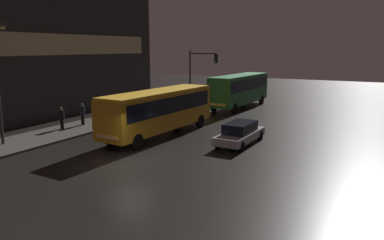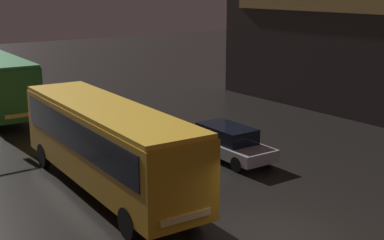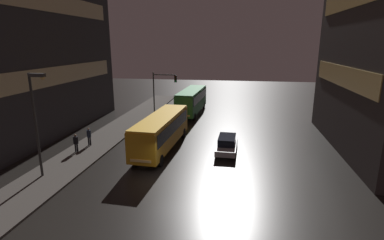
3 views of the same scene
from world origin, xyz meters
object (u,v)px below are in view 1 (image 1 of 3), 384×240
bus_near (159,108)px  car_taxi (240,133)px  pedestrian_mid (61,116)px  pedestrian_near (82,112)px  bus_far (240,88)px  traffic_light_main (199,69)px

bus_near → car_taxi: (5.99, 0.40, -1.24)m
bus_near → pedestrian_mid: size_ratio=6.54×
pedestrian_near → pedestrian_mid: (-0.27, -1.88, -0.03)m
bus_far → traffic_light_main: 4.61m
bus_near → bus_far: (0.40, 14.61, 0.12)m
bus_near → traffic_light_main: size_ratio=1.82×
bus_near → pedestrian_near: (-7.04, -0.39, -0.81)m
pedestrian_mid → bus_near: bearing=98.0°
bus_near → pedestrian_mid: 7.70m
bus_near → pedestrian_mid: bus_near is taller
bus_far → pedestrian_near: bus_far is taller
bus_far → pedestrian_mid: (-7.71, -16.88, -0.96)m
car_taxi → pedestrian_mid: (-13.30, -2.67, 0.40)m
bus_far → pedestrian_near: 16.77m
car_taxi → traffic_light_main: (-9.25, 12.16, 3.27)m
pedestrian_near → bus_far: bearing=106.2°
bus_near → bus_far: bearing=-88.7°
pedestrian_near → traffic_light_main: bearing=116.3°
pedestrian_near → pedestrian_mid: bearing=-55.7°
bus_near → car_taxi: size_ratio=2.23×
bus_far → car_taxi: (5.59, -14.21, -1.36)m
pedestrian_near → pedestrian_mid: pedestrian_near is taller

